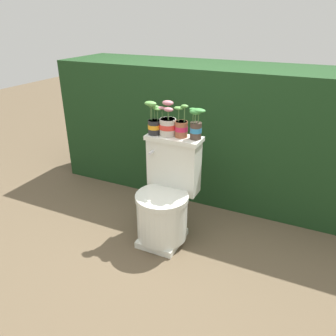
{
  "coord_description": "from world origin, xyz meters",
  "views": [
    {
      "loc": [
        0.81,
        -1.84,
        1.57
      ],
      "look_at": [
        -0.09,
        0.09,
        0.57
      ],
      "focal_mm": 35.0,
      "sensor_mm": 36.0,
      "label": 1
    }
  ],
  "objects_px": {
    "potted_plant_midleft": "(168,124)",
    "potted_plant_middle": "(181,127)",
    "potted_plant_left": "(154,121)",
    "potted_plant_midright": "(196,125)",
    "toilet": "(166,200)"
  },
  "relations": [
    {
      "from": "potted_plant_midleft",
      "to": "potted_plant_midright",
      "type": "height_order",
      "value": "potted_plant_midleft"
    },
    {
      "from": "potted_plant_midleft",
      "to": "potted_plant_middle",
      "type": "xyz_separation_m",
      "value": [
        0.1,
        0.01,
        -0.01
      ]
    },
    {
      "from": "potted_plant_midleft",
      "to": "potted_plant_left",
      "type": "bearing_deg",
      "value": -168.48
    },
    {
      "from": "toilet",
      "to": "potted_plant_midright",
      "type": "distance_m",
      "value": 0.6
    },
    {
      "from": "potted_plant_middle",
      "to": "potted_plant_midright",
      "type": "bearing_deg",
      "value": 2.14
    },
    {
      "from": "potted_plant_middle",
      "to": "potted_plant_left",
      "type": "bearing_deg",
      "value": -172.27
    },
    {
      "from": "potted_plant_left",
      "to": "potted_plant_midright",
      "type": "bearing_deg",
      "value": 5.79
    },
    {
      "from": "potted_plant_midleft",
      "to": "potted_plant_middle",
      "type": "relative_size",
      "value": 1.05
    },
    {
      "from": "potted_plant_midleft",
      "to": "potted_plant_middle",
      "type": "distance_m",
      "value": 0.1
    },
    {
      "from": "toilet",
      "to": "potted_plant_left",
      "type": "height_order",
      "value": "potted_plant_left"
    },
    {
      "from": "toilet",
      "to": "potted_plant_midright",
      "type": "bearing_deg",
      "value": 44.53
    },
    {
      "from": "toilet",
      "to": "potted_plant_midright",
      "type": "xyz_separation_m",
      "value": [
        0.16,
        0.16,
        0.56
      ]
    },
    {
      "from": "potted_plant_midleft",
      "to": "potted_plant_midright",
      "type": "xyz_separation_m",
      "value": [
        0.21,
        0.01,
        0.02
      ]
    },
    {
      "from": "potted_plant_midleft",
      "to": "potted_plant_midright",
      "type": "distance_m",
      "value": 0.21
    },
    {
      "from": "potted_plant_left",
      "to": "potted_plant_midleft",
      "type": "xyz_separation_m",
      "value": [
        0.1,
        0.02,
        -0.01
      ]
    }
  ]
}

